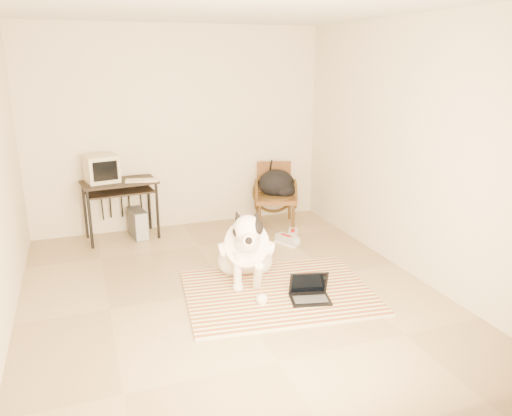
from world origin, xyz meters
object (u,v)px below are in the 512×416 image
computer_desk (120,189)px  crt_monitor (102,168)px  laptop (310,293)px  rattan_chair (275,194)px  backpack (278,184)px  dog (246,250)px  pc_tower (138,223)px

computer_desk → crt_monitor: 0.34m
laptop → computer_desk: (-1.53, 2.43, 0.58)m
laptop → crt_monitor: 3.14m
rattan_chair → backpack: (0.04, -0.01, 0.14)m
computer_desk → crt_monitor: (-0.19, 0.05, 0.28)m
dog → rattan_chair: 2.00m
dog → laptop: size_ratio=2.88×
pc_tower → backpack: backpack is taller
crt_monitor → rattan_chair: size_ratio=0.52×
dog → rattan_chair: dog is taller
computer_desk → rattan_chair: bearing=-2.3°
laptop → rattan_chair: bearing=76.2°
crt_monitor → pc_tower: (0.39, -0.07, -0.75)m
crt_monitor → pc_tower: crt_monitor is taller
rattan_chair → computer_desk: bearing=177.7°
dog → pc_tower: (-0.90, 1.78, -0.17)m
computer_desk → laptop: bearing=-57.8°
dog → computer_desk: (-1.09, 1.81, 0.30)m
rattan_chair → backpack: rattan_chair is taller
rattan_chair → backpack: bearing=-11.1°
dog → rattan_chair: bearing=59.5°
crt_monitor → pc_tower: 0.85m
crt_monitor → pc_tower: size_ratio=1.04×
computer_desk → pc_tower: computer_desk is taller
laptop → crt_monitor: (-1.72, 2.48, 0.85)m
rattan_chair → dog: bearing=-120.5°
dog → pc_tower: 2.00m
backpack → crt_monitor: bearing=176.6°
laptop → rattan_chair: size_ratio=0.50×
dog → computer_desk: bearing=121.2°
laptop → rattan_chair: 2.44m
computer_desk → rattan_chair: rattan_chair is taller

